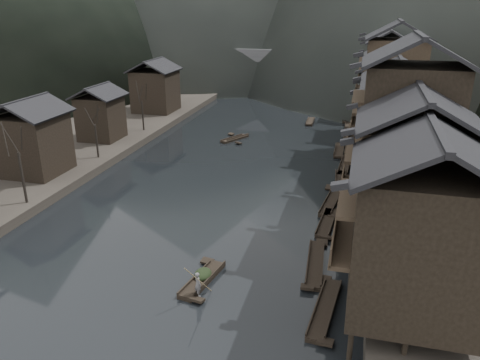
% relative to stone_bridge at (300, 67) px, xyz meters
% --- Properties ---
extents(water, '(300.00, 300.00, 0.00)m').
position_rel_stone_bridge_xyz_m(water, '(0.00, -72.00, -5.11)').
color(water, black).
rests_on(water, ground).
extents(left_bank, '(40.00, 200.00, 1.20)m').
position_rel_stone_bridge_xyz_m(left_bank, '(-35.00, -32.00, -4.51)').
color(left_bank, '#2D2823').
rests_on(left_bank, ground).
extents(stilt_houses, '(9.00, 67.60, 16.85)m').
position_rel_stone_bridge_xyz_m(stilt_houses, '(17.28, -52.57, 3.99)').
color(stilt_houses, black).
rests_on(stilt_houses, ground).
extents(left_houses, '(8.10, 53.20, 8.73)m').
position_rel_stone_bridge_xyz_m(left_houses, '(-20.50, -51.88, 0.55)').
color(left_houses, black).
rests_on(left_houses, left_bank).
extents(bare_trees, '(3.54, 43.26, 7.08)m').
position_rel_stone_bridge_xyz_m(bare_trees, '(-17.00, -63.95, 0.91)').
color(bare_trees, black).
rests_on(bare_trees, left_bank).
extents(moored_sampans, '(2.85, 66.34, 0.47)m').
position_rel_stone_bridge_xyz_m(moored_sampans, '(11.81, -47.25, -4.91)').
color(moored_sampans, black).
rests_on(moored_sampans, water).
extents(midriver_boats, '(11.60, 17.85, 0.44)m').
position_rel_stone_bridge_xyz_m(midriver_boats, '(0.98, -34.63, -4.91)').
color(midriver_boats, black).
rests_on(midriver_boats, water).
extents(stone_bridge, '(40.00, 6.00, 9.00)m').
position_rel_stone_bridge_xyz_m(stone_bridge, '(0.00, 0.00, 0.00)').
color(stone_bridge, '#4C4C4F').
rests_on(stone_bridge, ground).
extents(hero_sampan, '(2.05, 5.63, 0.44)m').
position_rel_stone_bridge_xyz_m(hero_sampan, '(3.75, -76.53, -4.91)').
color(hero_sampan, black).
rests_on(hero_sampan, water).
extents(cargo_heap, '(1.22, 1.60, 0.73)m').
position_rel_stone_bridge_xyz_m(cargo_heap, '(3.70, -76.27, -4.30)').
color(cargo_heap, black).
rests_on(cargo_heap, hero_sampan).
extents(boatman, '(0.77, 0.75, 1.78)m').
position_rel_stone_bridge_xyz_m(boatman, '(4.10, -78.44, -3.78)').
color(boatman, slate).
rests_on(boatman, hero_sampan).
extents(bamboo_pole, '(1.15, 2.84, 3.64)m').
position_rel_stone_bridge_xyz_m(bamboo_pole, '(4.30, -78.44, -1.07)').
color(bamboo_pole, '#8C7A51').
rests_on(bamboo_pole, boatman).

